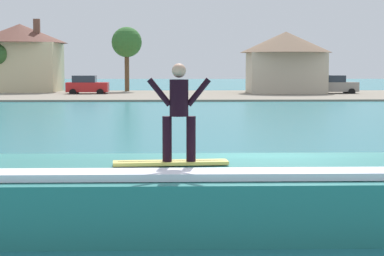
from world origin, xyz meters
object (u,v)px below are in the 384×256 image
(car_near_shore, at_px, (87,85))
(car_far_shore, at_px, (334,85))
(wave_crest, at_px, (196,193))
(surfboard, at_px, (171,163))
(house_with_chimney, at_px, (20,55))
(surfer, at_px, (179,107))
(house_gabled_white, at_px, (286,58))
(tree_short_bushy, at_px, (127,43))

(car_near_shore, height_order, car_far_shore, same)
(wave_crest, bearing_deg, surfboard, -131.90)
(wave_crest, bearing_deg, house_with_chimney, 105.15)
(surfboard, bearing_deg, surfer, -24.35)
(wave_crest, xyz_separation_m, surfer, (-0.31, -0.57, 1.58))
(car_far_shore, height_order, house_gabled_white, house_gabled_white)
(surfboard, bearing_deg, car_far_shore, 73.75)
(surfboard, height_order, house_with_chimney, house_with_chimney)
(car_near_shore, relative_size, house_with_chimney, 0.40)
(surfer, xyz_separation_m, house_with_chimney, (-15.55, 59.16, 1.78))
(wave_crest, relative_size, house_gabled_white, 0.98)
(surfer, height_order, car_far_shore, surfer)
(house_with_chimney, distance_m, house_gabled_white, 26.87)
(car_far_shore, height_order, tree_short_bushy, tree_short_bushy)
(wave_crest, xyz_separation_m, surfboard, (-0.46, -0.51, 0.62))
(surfboard, xyz_separation_m, surfer, (0.15, -0.07, 0.96))
(surfboard, bearing_deg, house_gabled_white, 78.54)
(house_with_chimney, relative_size, tree_short_bushy, 1.43)
(surfer, relative_size, car_near_shore, 0.43)
(house_gabled_white, bearing_deg, surfer, -101.31)
(surfer, distance_m, tree_short_bushy, 59.57)
(car_near_shore, bearing_deg, tree_short_bushy, 60.62)
(car_far_shore, height_order, house_with_chimney, house_with_chimney)
(car_near_shore, distance_m, house_gabled_white, 19.33)
(car_far_shore, relative_size, house_with_chimney, 0.43)
(house_with_chimney, distance_m, tree_short_bushy, 10.91)
(house_with_chimney, bearing_deg, car_far_shore, -10.33)
(wave_crest, distance_m, surfboard, 0.92)
(car_near_shore, distance_m, house_with_chimney, 9.93)
(house_gabled_white, bearing_deg, tree_short_bushy, 164.52)
(car_far_shore, bearing_deg, house_gabled_white, 161.91)
(surfer, height_order, house_gabled_white, house_gabled_white)
(car_far_shore, distance_m, house_with_chimney, 31.63)
(wave_crest, xyz_separation_m, tree_short_bushy, (-5.02, 58.74, 4.57))
(tree_short_bushy, bearing_deg, surfboard, -85.60)
(wave_crest, distance_m, car_near_shore, 53.38)
(surfboard, xyz_separation_m, house_gabled_white, (11.13, 54.90, 2.39))
(surfboard, distance_m, surfer, 0.97)
(surfboard, xyz_separation_m, tree_short_bushy, (-4.56, 59.24, 3.95))
(surfer, height_order, house_with_chimney, house_with_chimney)
(car_near_shore, bearing_deg, house_with_chimney, 141.77)
(surfer, xyz_separation_m, house_gabled_white, (10.99, 54.96, 1.43))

